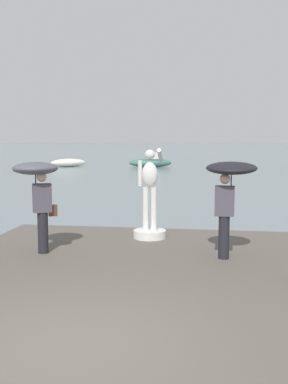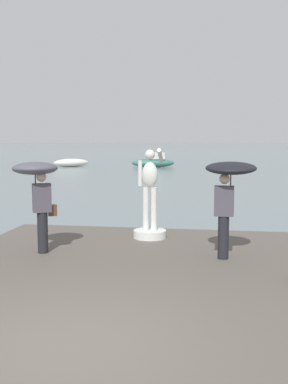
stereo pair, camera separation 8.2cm
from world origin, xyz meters
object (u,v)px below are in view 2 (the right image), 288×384
(onlooker_right, at_px, (229,182))
(boat_mid, at_px, (71,163))
(boat_far, at_px, (154,162))
(onlooker_left, at_px, (37,182))
(statue_white_figure, at_px, (150,208))

(onlooker_right, distance_m, boat_mid, 37.44)
(onlooker_right, relative_size, boat_far, 0.46)
(onlooker_left, bearing_deg, onlooker_right, 1.84)
(boat_mid, distance_m, boat_far, 8.13)
(statue_white_figure, distance_m, onlooker_left, 2.91)
(statue_white_figure, distance_m, boat_mid, 35.15)
(statue_white_figure, relative_size, onlooker_right, 1.10)
(statue_white_figure, height_order, boat_mid, statue_white_figure)
(statue_white_figure, distance_m, boat_far, 33.28)
(onlooker_left, xyz_separation_m, boat_mid, (-10.39, 34.68, -1.53))
(onlooker_left, distance_m, onlooker_right, 3.95)
(boat_far, bearing_deg, boat_mid, -178.97)
(boat_mid, relative_size, boat_far, 0.83)
(onlooker_left, height_order, boat_mid, onlooker_left)
(boat_mid, xyz_separation_m, boat_far, (8.13, 0.15, 0.14))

